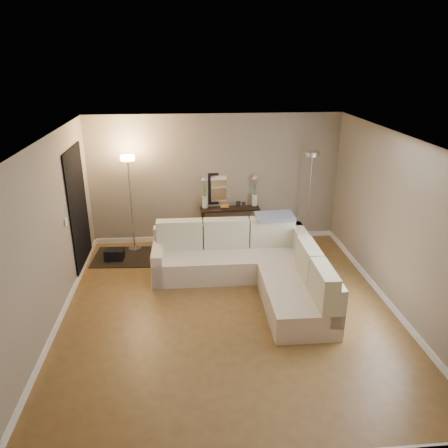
{
  "coord_description": "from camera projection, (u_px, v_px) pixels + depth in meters",
  "views": [
    {
      "loc": [
        -0.6,
        -5.71,
        3.66
      ],
      "look_at": [
        0.0,
        0.8,
        1.1
      ],
      "focal_mm": 35.0,
      "sensor_mm": 36.0,
      "label": 1
    }
  ],
  "objects": [
    {
      "name": "wall_right",
      "position": [
        399.0,
        225.0,
        6.42
      ],
      "size": [
        0.02,
        5.5,
        2.6
      ],
      "primitive_type": "cube",
      "color": "gray",
      "rests_on": "ground"
    },
    {
      "name": "baseboard_right",
      "position": [
        385.0,
        299.0,
        6.87
      ],
      "size": [
        0.03,
        5.5,
        0.1
      ],
      "primitive_type": "cube",
      "color": "white",
      "rests_on": "ground"
    },
    {
      "name": "wall_front",
      "position": [
        263.0,
        356.0,
        3.65
      ],
      "size": [
        5.0,
        0.02,
        2.6
      ],
      "primitive_type": "cube",
      "color": "gray",
      "rests_on": "ground"
    },
    {
      "name": "black_bag",
      "position": [
        114.0,
        255.0,
        8.27
      ],
      "size": [
        0.36,
        0.27,
        0.23
      ],
      "primitive_type": "cube",
      "rotation": [
        0.0,
        0.0,
        -0.06
      ],
      "color": "black",
      "rests_on": "charcoal_rug"
    },
    {
      "name": "floor",
      "position": [
        229.0,
        310.0,
        6.68
      ],
      "size": [
        5.0,
        5.5,
        0.01
      ],
      "primitive_type": "cube",
      "color": "brown",
      "rests_on": "ground"
    },
    {
      "name": "table_decor",
      "position": [
        230.0,
        206.0,
        8.81
      ],
      "size": [
        0.51,
        0.12,
        0.12
      ],
      "color": "orange",
      "rests_on": "console_table"
    },
    {
      "name": "floor_lamp_unlit",
      "position": [
        310.0,
        180.0,
        8.5
      ],
      "size": [
        0.34,
        0.34,
        1.92
      ],
      "color": "silver",
      "rests_on": "floor"
    },
    {
      "name": "floor_lamp_lit",
      "position": [
        130.0,
        185.0,
        8.26
      ],
      "size": [
        0.28,
        0.28,
        1.9
      ],
      "color": "silver",
      "rests_on": "floor"
    },
    {
      "name": "ceiling",
      "position": [
        230.0,
        140.0,
        5.73
      ],
      "size": [
        5.0,
        5.5,
        0.01
      ],
      "primitive_type": "cube",
      "color": "white",
      "rests_on": "ground"
    },
    {
      "name": "baseboard_left",
      "position": [
        62.0,
        315.0,
        6.45
      ],
      "size": [
        0.03,
        5.5,
        0.1
      ],
      "primitive_type": "cube",
      "color": "white",
      "rests_on": "ground"
    },
    {
      "name": "leaning_mirror",
      "position": [
        229.0,
        188.0,
        8.87
      ],
      "size": [
        0.85,
        0.08,
        0.66
      ],
      "color": "black",
      "rests_on": "console_table"
    },
    {
      "name": "flower_vase_right",
      "position": [
        255.0,
        193.0,
        8.82
      ],
      "size": [
        0.14,
        0.12,
        0.63
      ],
      "color": "silver",
      "rests_on": "console_table"
    },
    {
      "name": "throw_blanket",
      "position": [
        275.0,
        216.0,
        7.75
      ],
      "size": [
        0.7,
        0.42,
        0.09
      ],
      "primitive_type": "cube",
      "rotation": [
        0.1,
        0.0,
        0.04
      ],
      "color": "gray",
      "rests_on": "sectional_sofa"
    },
    {
      "name": "wall_back",
      "position": [
        215.0,
        179.0,
        8.77
      ],
      "size": [
        5.0,
        0.02,
        2.6
      ],
      "primitive_type": "cube",
      "color": "gray",
      "rests_on": "ground"
    },
    {
      "name": "switch_plate",
      "position": [
        66.0,
        222.0,
        6.82
      ],
      "size": [
        0.02,
        0.08,
        0.12
      ],
      "primitive_type": "cube",
      "color": "white",
      "rests_on": "ground"
    },
    {
      "name": "console_table",
      "position": [
        226.0,
        223.0,
        8.97
      ],
      "size": [
        1.21,
        0.37,
        0.74
      ],
      "color": "black",
      "rests_on": "floor"
    },
    {
      "name": "flower_vase_left",
      "position": [
        205.0,
        195.0,
        8.7
      ],
      "size": [
        0.14,
        0.12,
        0.63
      ],
      "color": "silver",
      "rests_on": "console_table"
    },
    {
      "name": "charcoal_rug",
      "position": [
        127.0,
        257.0,
        8.4
      ],
      "size": [
        1.29,
        1.0,
        0.02
      ],
      "primitive_type": "cube",
      "rotation": [
        0.0,
        0.0,
        -0.06
      ],
      "color": "black",
      "rests_on": "floor"
    },
    {
      "name": "baseboard_back",
      "position": [
        216.0,
        237.0,
        9.2
      ],
      "size": [
        5.0,
        0.03,
        0.1
      ],
      "primitive_type": "cube",
      "color": "white",
      "rests_on": "ground"
    },
    {
      "name": "doorway",
      "position": [
        79.0,
        210.0,
        7.65
      ],
      "size": [
        0.02,
        1.2,
        2.2
      ],
      "primitive_type": "cube",
      "color": "black",
      "rests_on": "ground"
    },
    {
      "name": "wall_left",
      "position": [
        48.0,
        238.0,
        5.99
      ],
      "size": [
        0.02,
        5.5,
        2.6
      ],
      "primitive_type": "cube",
      "color": "gray",
      "rests_on": "ground"
    },
    {
      "name": "sectional_sofa",
      "position": [
        253.0,
        265.0,
        7.32
      ],
      "size": [
        2.7,
        2.61,
        0.95
      ],
      "color": "beige",
      "rests_on": "floor"
    }
  ]
}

